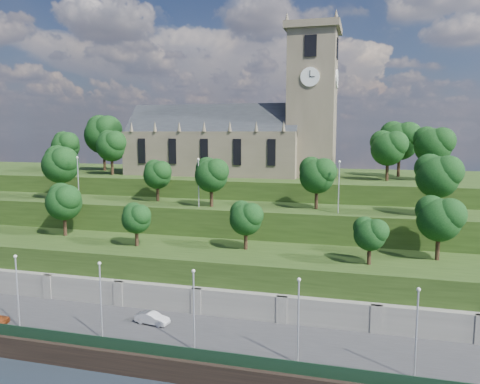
% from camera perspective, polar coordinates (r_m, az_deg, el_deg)
% --- Properties ---
extents(ground, '(320.00, 320.00, 0.00)m').
position_cam_1_polar(ground, '(49.93, -15.84, -20.32)').
color(ground, black).
rests_on(ground, ground).
extents(promenade, '(160.00, 12.00, 2.00)m').
position_cam_1_polar(promenade, '(54.18, -12.49, -16.74)').
color(promenade, '#2D2D30').
rests_on(promenade, ground).
extents(quay_wall, '(160.00, 0.50, 2.20)m').
position_cam_1_polar(quay_wall, '(49.39, -15.92, -19.22)').
color(quay_wall, black).
rests_on(quay_wall, ground).
extents(fence, '(160.00, 0.10, 1.20)m').
position_cam_1_polar(fence, '(49.25, -15.58, -17.35)').
color(fence, '#152F1D').
rests_on(fence, promenade).
extents(retaining_wall, '(160.00, 2.10, 5.00)m').
position_cam_1_polar(retaining_wall, '(58.56, -9.77, -13.21)').
color(retaining_wall, slate).
rests_on(retaining_wall, ground).
extents(embankment_lower, '(160.00, 12.00, 8.00)m').
position_cam_1_polar(embankment_lower, '(63.29, -7.48, -10.14)').
color(embankment_lower, '#213712').
rests_on(embankment_lower, ground).
extents(embankment_upper, '(160.00, 10.00, 12.00)m').
position_cam_1_polar(embankment_upper, '(72.66, -4.17, -6.16)').
color(embankment_upper, '#213712').
rests_on(embankment_upper, ground).
extents(hilltop, '(160.00, 32.00, 15.00)m').
position_cam_1_polar(hilltop, '(92.04, 0.13, -2.31)').
color(hilltop, '#213712').
rests_on(hilltop, ground).
extents(church, '(38.60, 12.35, 27.60)m').
position_cam_1_polar(church, '(86.65, -0.05, 7.07)').
color(church, brown).
rests_on(church, hilltop).
extents(trees_lower, '(67.29, 8.37, 7.63)m').
position_cam_1_polar(trees_lower, '(60.63, -4.14, -2.51)').
color(trees_lower, black).
rests_on(trees_lower, embankment_lower).
extents(trees_upper, '(63.20, 7.94, 8.78)m').
position_cam_1_polar(trees_upper, '(69.11, -2.42, 2.69)').
color(trees_upper, black).
rests_on(trees_upper, embankment_upper).
extents(trees_hilltop, '(73.52, 16.08, 11.43)m').
position_cam_1_polar(trees_hilltop, '(86.77, -1.45, 6.43)').
color(trees_hilltop, black).
rests_on(trees_hilltop, hilltop).
extents(lamp_posts_promenade, '(60.36, 0.36, 8.09)m').
position_cam_1_polar(lamp_posts_promenade, '(50.23, -16.63, -11.91)').
color(lamp_posts_promenade, '#B2B2B7').
rests_on(lamp_posts_promenade, promenade).
extents(lamp_posts_upper, '(40.36, 0.36, 7.16)m').
position_cam_1_polar(lamp_posts_upper, '(68.16, -5.08, 1.61)').
color(lamp_posts_upper, '#B2B2B7').
rests_on(lamp_posts_upper, embankment_upper).
extents(car_middle, '(4.01, 1.86, 1.27)m').
position_cam_1_polar(car_middle, '(54.00, -10.64, -14.89)').
color(car_middle, '#A2A1A6').
rests_on(car_middle, promenade).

